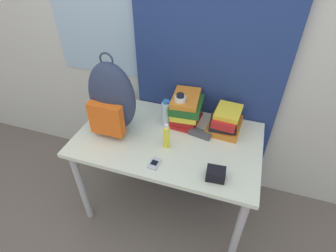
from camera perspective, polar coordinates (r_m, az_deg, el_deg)
The scene contains 13 objects.
ground_plane at distance 2.13m, azimuth -3.39°, elevation -23.92°, with size 12.00×12.00×0.00m, color #665B51.
wall_back at distance 1.87m, azimuth 4.43°, elevation 18.68°, with size 6.00×0.06×2.50m.
curtain_blue at distance 1.79m, azimuth 9.07°, elevation 17.40°, with size 1.04×0.04×2.50m.
desk at distance 1.82m, azimuth 0.00°, elevation -4.66°, with size 1.23×0.73×0.73m.
backpack at distance 1.74m, azimuth -12.17°, elevation 5.63°, with size 0.32×0.23×0.56m.
book_stack_left at distance 1.85m, azimuth 3.87°, elevation 3.73°, with size 0.25×0.29×0.21m.
book_stack_center at distance 1.84m, azimuth 12.45°, elevation 1.25°, with size 0.23×0.29×0.16m.
water_bottle at distance 1.81m, azimuth -0.37°, elevation 2.64°, with size 0.06×0.06×0.21m.
sports_bottle at distance 1.79m, azimuth 2.58°, elevation 3.27°, with size 0.08×0.08×0.26m.
sunscreen_bottle at distance 1.64m, azimuth -0.34°, elevation -2.36°, with size 0.04×0.04×0.18m.
cell_phone at distance 1.58m, azimuth -2.82°, elevation -8.22°, with size 0.06×0.09×0.02m.
sunglasses_case at distance 1.78m, azimuth 7.00°, elevation -1.64°, with size 0.16×0.08×0.04m.
camera_pouch at distance 1.52m, azimuth 10.34°, elevation -10.24°, with size 0.11×0.09×0.06m.
Camera 1 is at (0.42, -0.89, 1.88)m, focal length 28.00 mm.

